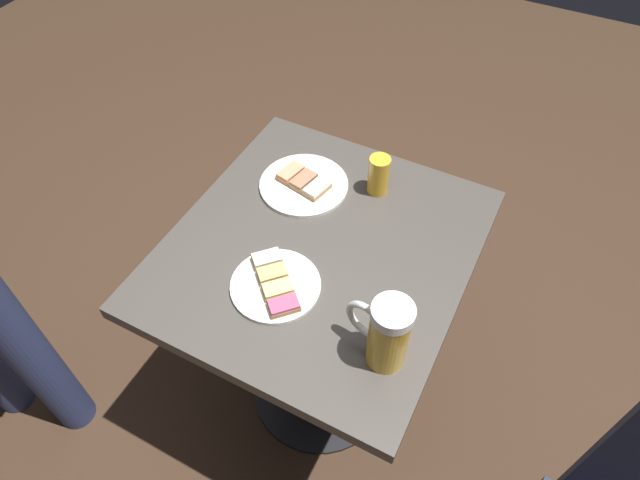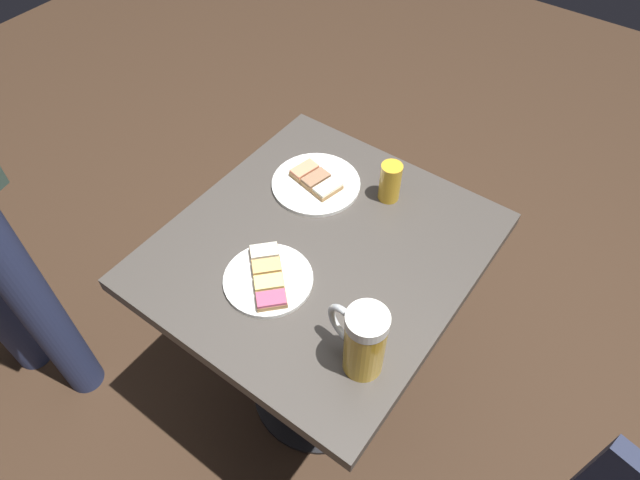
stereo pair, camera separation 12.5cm
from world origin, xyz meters
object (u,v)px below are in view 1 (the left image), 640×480
(plate_far, at_px, (275,284))
(beer_mug, at_px, (387,333))
(plate_near, at_px, (304,184))
(beer_glass_small, at_px, (379,175))

(plate_far, relative_size, beer_mug, 1.15)
(plate_near, xyz_separation_m, plate_far, (-0.30, -0.09, 0.00))
(plate_near, relative_size, plate_far, 1.14)
(plate_far, relative_size, beer_glass_small, 1.90)
(plate_far, xyz_separation_m, beer_mug, (-0.05, -0.27, 0.08))
(plate_far, height_order, beer_mug, beer_mug)
(plate_near, distance_m, beer_mug, 0.51)
(plate_far, distance_m, beer_mug, 0.29)
(beer_mug, bearing_deg, plate_far, 80.48)
(plate_near, height_order, plate_far, same)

